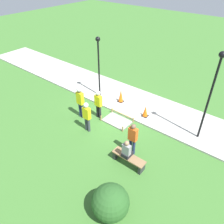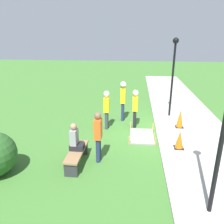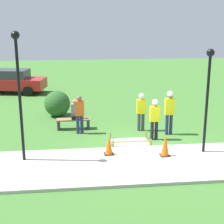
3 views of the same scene
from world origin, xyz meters
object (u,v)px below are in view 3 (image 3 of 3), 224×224
object	(u,v)px
worker_supervisor	(141,109)
bystander_in_orange_shirt	(80,112)
park_bench	(73,122)
person_seated_on_bench	(75,111)
worker_trainee	(170,108)
lamppost_near	(208,86)
worker_assistant	(155,116)
parked_car_red	(12,81)
traffic_cone_near_patch	(109,146)
lamppost_far	(18,80)
traffic_cone_far_patch	(165,145)

from	to	relation	value
worker_supervisor	bystander_in_orange_shirt	size ratio (longest dim) A/B	1.02
park_bench	person_seated_on_bench	xyz separation A→B (m)	(0.09, 0.05, 0.50)
worker_trainee	lamppost_near	distance (m)	2.82
park_bench	worker_assistant	distance (m)	3.85
worker_assistant	worker_trainee	world-z (taller)	worker_trainee
bystander_in_orange_shirt	parked_car_red	xyz separation A→B (m)	(-4.37, 8.98, -0.14)
worker_assistant	parked_car_red	xyz separation A→B (m)	(-7.42, 10.12, -0.20)
person_seated_on_bench	parked_car_red	distance (m)	9.27
traffic_cone_near_patch	bystander_in_orange_shirt	xyz separation A→B (m)	(-0.99, 2.76, 0.53)
traffic_cone_near_patch	lamppost_far	xyz separation A→B (m)	(-3.01, -0.17, 2.51)
lamppost_far	parked_car_red	xyz separation A→B (m)	(-2.36, 11.91, -2.12)
worker_supervisor	worker_trainee	xyz separation A→B (m)	(1.11, -0.64, 0.16)
park_bench	parked_car_red	distance (m)	9.29
worker_supervisor	traffic_cone_near_patch	bearing A→B (deg)	-121.34
traffic_cone_far_patch	park_bench	world-z (taller)	traffic_cone_far_patch
worker_assistant	lamppost_near	distance (m)	2.77
worker_supervisor	worker_assistant	xyz separation A→B (m)	(0.32, -1.24, -0.00)
worker_trainee	parked_car_red	bearing A→B (deg)	130.77
worker_supervisor	bystander_in_orange_shirt	xyz separation A→B (m)	(-2.73, -0.10, -0.06)
worker_assistant	parked_car_red	bearing A→B (deg)	126.27
worker_assistant	person_seated_on_bench	bearing A→B (deg)	150.35
park_bench	worker_supervisor	distance (m)	3.14
traffic_cone_far_patch	person_seated_on_bench	world-z (taller)	person_seated_on_bench
parked_car_red	traffic_cone_far_patch	bearing A→B (deg)	-47.99
park_bench	person_seated_on_bench	size ratio (longest dim) A/B	1.73
lamppost_near	parked_car_red	bearing A→B (deg)	126.83
traffic_cone_near_patch	lamppost_near	size ratio (longest dim) A/B	0.18
worker_trainee	bystander_in_orange_shirt	world-z (taller)	worker_trainee
lamppost_far	parked_car_red	world-z (taller)	lamppost_far
worker_supervisor	lamppost_far	size ratio (longest dim) A/B	0.39
traffic_cone_far_patch	worker_trainee	world-z (taller)	worker_trainee
traffic_cone_far_patch	lamppost_far	size ratio (longest dim) A/B	0.19
traffic_cone_near_patch	worker_trainee	size ratio (longest dim) A/B	0.35
worker_supervisor	worker_trainee	world-z (taller)	worker_trainee
worker_assistant	lamppost_far	bearing A→B (deg)	-160.52
lamppost_far	traffic_cone_far_patch	bearing A→B (deg)	-2.24
worker_assistant	lamppost_far	distance (m)	5.71
traffic_cone_near_patch	traffic_cone_far_patch	world-z (taller)	traffic_cone_far_patch
traffic_cone_near_patch	lamppost_far	size ratio (longest dim) A/B	0.15
traffic_cone_near_patch	bystander_in_orange_shirt	distance (m)	2.98
bystander_in_orange_shirt	lamppost_near	size ratio (longest dim) A/B	0.45
person_seated_on_bench	bystander_in_orange_shirt	size ratio (longest dim) A/B	0.52
worker_trainee	bystander_in_orange_shirt	xyz separation A→B (m)	(-3.84, 0.55, -0.22)
parked_car_red	park_bench	bearing A→B (deg)	-53.10
traffic_cone_far_patch	worker_supervisor	world-z (taller)	worker_supervisor
parked_car_red	person_seated_on_bench	bearing A→B (deg)	-52.48
traffic_cone_near_patch	worker_trainee	bearing A→B (deg)	37.88
bystander_in_orange_shirt	lamppost_far	distance (m)	4.07
traffic_cone_near_patch	parked_car_red	xyz separation A→B (m)	(-5.36, 11.74, 0.39)
traffic_cone_far_patch	park_bench	xyz separation A→B (m)	(-3.27, 3.79, -0.17)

